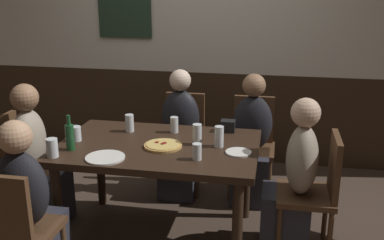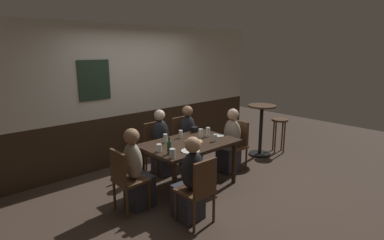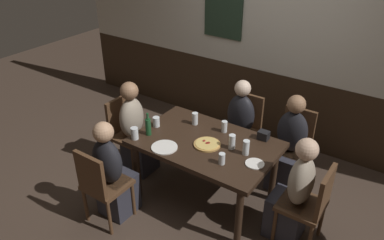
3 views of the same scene
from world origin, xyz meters
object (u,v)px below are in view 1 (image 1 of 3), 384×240
Objects in this scene: chair_left_near at (14,228)px; pint_glass_stout at (52,149)px; chair_head_east at (317,188)px; person_left_near at (29,218)px; tumbler_water at (197,153)px; beer_glass_half at (219,137)px; person_right_far at (251,149)px; beer_glass_tall at (76,135)px; pint_glass_amber at (130,124)px; dining_table at (158,155)px; person_head_west at (38,166)px; highball_clear at (197,136)px; person_head_east at (293,188)px; person_mid_far at (180,143)px; pizza at (163,145)px; condiment_caddy at (228,126)px; chair_right_far at (252,140)px; tumbler_short at (174,126)px; chair_mid_far at (183,136)px; plate_white_large at (105,158)px; beer_bottle_green at (70,136)px; chair_head_west at (19,164)px.

chair_left_near reaches higher than pint_glass_stout.
pint_glass_stout is at bearing -168.31° from chair_head_east.
pint_glass_stout is at bearing 89.73° from person_left_near.
beer_glass_half is (0.11, 0.27, 0.02)m from tumbler_water.
beer_glass_tall is at bearing -148.54° from person_right_far.
pint_glass_amber is at bearing -152.27° from person_right_far.
person_head_west reaches higher than dining_table.
beer_glass_half reaches higher than dining_table.
beer_glass_half is (0.16, -0.01, 0.00)m from highball_clear.
beer_glass_tall is (-1.59, -0.04, 0.31)m from person_head_east.
person_mid_far is 0.82m from pizza.
person_right_far is at bearing 63.36° from condiment_caddy.
chair_left_near is at bearing -134.59° from highball_clear.
person_head_east is 0.71m from condiment_caddy.
person_right_far is 0.79m from beer_glass_half.
tumbler_short is at bearing -133.63° from chair_right_far.
person_right_far is at bearing -14.34° from chair_mid_far.
person_head_west is at bearing 180.00° from chair_head_east.
chair_left_near reaches higher than pizza.
chair_left_near is (-0.64, -1.77, 0.00)m from chair_mid_far.
tumbler_water reaches higher than plate_white_large.
person_mid_far reaches higher than chair_left_near.
person_head_east is 1.32m from plate_white_large.
chair_mid_far is at bearing 137.78° from person_head_east.
chair_head_east is 1.44m from chair_mid_far.
highball_clear is (0.89, 0.09, 0.02)m from beer_glass_tall.
condiment_caddy reaches higher than pizza.
beer_bottle_green is (-1.21, -1.11, 0.34)m from chair_right_far.
tumbler_short is at bearing 147.35° from beer_glass_half.
highball_clear reaches higher than condiment_caddy.
person_mid_far is (-0.00, 0.72, -0.17)m from dining_table.
person_left_near reaches higher than beer_glass_tall.
beer_bottle_green is (-0.28, -0.46, 0.04)m from pint_glass_amber.
plate_white_large is (-0.56, -0.37, -0.06)m from highball_clear.
pint_glass_stout is (-0.64, -1.25, 0.30)m from chair_mid_far.
chair_head_west reaches higher than condiment_caddy.
person_mid_far is at bearing 143.46° from person_head_east.
beer_glass_tall is at bearing 168.49° from tumbler_water.
person_left_near is (-1.27, -1.61, -0.02)m from chair_right_far.
beer_glass_half reaches higher than chair_head_east.
tumbler_short is 0.46m from beer_glass_half.
tumbler_short is 0.49× the size of beer_bottle_green.
tumbler_short is at bearing 38.48° from beer_bottle_green.
person_left_near is 1.36m from beer_glass_half.
condiment_caddy reaches higher than plate_white_large.
pint_glass_stout is 0.95m from tumbler_short.
chair_head_east is 1.48m from pint_glass_amber.
person_head_east is 4.16× the size of pizza.
tumbler_water reaches higher than pizza.
beer_bottle_green is (-1.71, -0.22, 0.34)m from chair_head_east.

